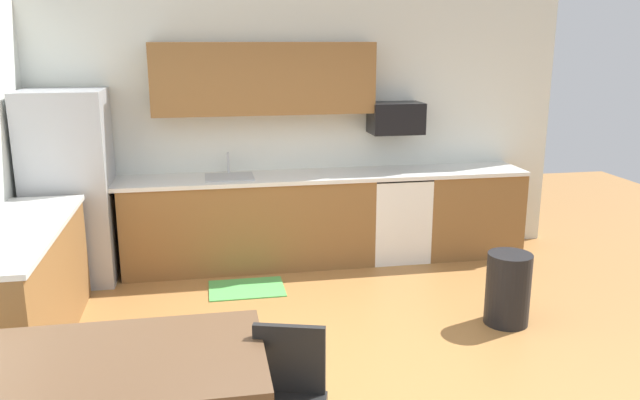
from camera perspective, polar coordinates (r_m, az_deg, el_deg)
name	(u,v)px	position (r m, az deg, el deg)	size (l,w,h in m)	color
ground_plane	(346,371)	(4.67, 2.30, -15.03)	(12.00, 12.00, 0.00)	#9E6B38
wall_back	(292,130)	(6.75, -2.56, 6.29)	(5.80, 0.10, 2.70)	silver
cabinet_run_back	(249,224)	(6.55, -6.34, -2.10)	(2.51, 0.60, 0.90)	brown
cabinet_run_back_right	(468,212)	(7.11, 13.12, -1.08)	(1.04, 0.60, 0.90)	brown
cabinet_run_left	(22,292)	(5.30, -25.08, -7.42)	(0.60, 2.00, 0.90)	brown
countertop_back	(297,177)	(6.48, -2.08, 2.10)	(4.80, 0.64, 0.04)	silver
countertop_left	(15,231)	(5.15, -25.63, -2.54)	(0.64, 2.00, 0.04)	silver
upper_cabinets_back	(264,78)	(6.44, -5.02, 10.78)	(2.20, 0.34, 0.70)	brown
refrigerator	(70,188)	(6.47, -21.46, 1.03)	(0.76, 0.70, 1.83)	#9EA0A5
oven_range	(396,216)	(6.82, 6.79, -1.39)	(0.60, 0.60, 0.91)	white
microwave	(396,118)	(6.72, 6.80, 7.30)	(0.54, 0.36, 0.32)	black
sink_basin	(230,183)	(6.43, -8.09, 1.50)	(0.48, 0.40, 0.14)	#A5A8AD
sink_faucet	(228,164)	(6.57, -8.21, 3.20)	(0.02, 0.02, 0.24)	#B2B5BA
dining_table	(122,370)	(3.37, -17.31, -14.29)	(1.40, 0.90, 0.77)	brown
chair_near_table	(286,397)	(3.41, -3.03, -17.18)	(0.50, 0.50, 0.85)	black
trash_bin	(508,289)	(5.47, 16.46, -7.62)	(0.36, 0.36, 0.60)	black
floor_mat	(247,289)	(6.07, -6.58, -7.87)	(0.70, 0.50, 0.01)	#4CA54C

